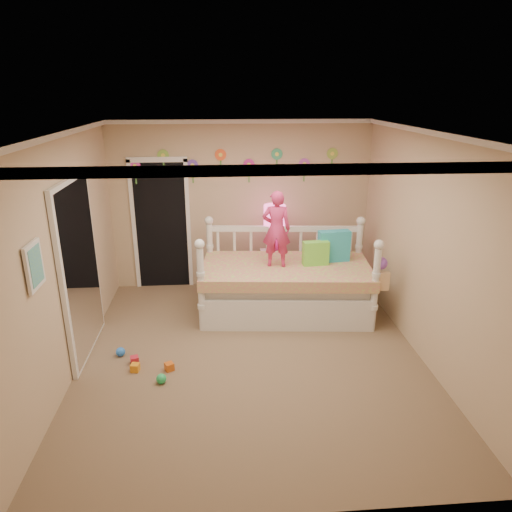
{
  "coord_description": "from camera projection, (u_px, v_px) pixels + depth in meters",
  "views": [
    {
      "loc": [
        -0.33,
        -4.86,
        3.0
      ],
      "look_at": [
        0.1,
        0.6,
        1.05
      ],
      "focal_mm": 32.73,
      "sensor_mm": 36.0,
      "label": 1
    }
  ],
  "objects": [
    {
      "name": "back_wall",
      "position": [
        241.0,
        206.0,
        7.27
      ],
      "size": [
        4.0,
        0.01,
        2.6
      ],
      "primitive_type": "cube",
      "color": "tan",
      "rests_on": "floor"
    },
    {
      "name": "toy_scatter",
      "position": [
        136.0,
        370.0,
        5.19
      ],
      "size": [
        0.9,
        1.36,
        0.11
      ],
      "primitive_type": null,
      "rotation": [
        0.0,
        0.0,
        0.08
      ],
      "color": "#996666",
      "rests_on": "floor"
    },
    {
      "name": "mirror_closet",
      "position": [
        80.0,
        269.0,
        5.38
      ],
      "size": [
        0.07,
        1.3,
        2.1
      ],
      "primitive_type": "cube",
      "color": "white",
      "rests_on": "left_wall"
    },
    {
      "name": "floor",
      "position": [
        252.0,
        355.0,
        5.59
      ],
      "size": [
        4.0,
        4.5,
        0.01
      ],
      "primitive_type": "cube",
      "color": "#7F684C",
      "rests_on": "ground"
    },
    {
      "name": "daybed",
      "position": [
        286.0,
        270.0,
        6.5
      ],
      "size": [
        2.47,
        1.48,
        1.28
      ],
      "primitive_type": null,
      "rotation": [
        0.0,
        0.0,
        -0.09
      ],
      "color": "white",
      "rests_on": "floor"
    },
    {
      "name": "table_lamp",
      "position": [
        275.0,
        221.0,
        7.0
      ],
      "size": [
        0.33,
        0.33,
        0.72
      ],
      "color": "#F1209C",
      "rests_on": "nightstand"
    },
    {
      "name": "ceiling",
      "position": [
        251.0,
        132.0,
        4.72
      ],
      "size": [
        4.0,
        4.5,
        0.01
      ],
      "primitive_type": "cube",
      "color": "white",
      "rests_on": "floor"
    },
    {
      "name": "crown_molding",
      "position": [
        251.0,
        135.0,
        4.73
      ],
      "size": [
        4.0,
        4.5,
        0.06
      ],
      "primitive_type": null,
      "color": "white",
      "rests_on": "ceiling"
    },
    {
      "name": "pillow_turquoise",
      "position": [
        334.0,
        246.0,
        6.55
      ],
      "size": [
        0.45,
        0.2,
        0.44
      ],
      "primitive_type": "cube",
      "rotation": [
        0.0,
        0.0,
        0.1
      ],
      "color": "#27B3C4",
      "rests_on": "daybed"
    },
    {
      "name": "pillow_lime",
      "position": [
        316.0,
        253.0,
        6.42
      ],
      "size": [
        0.37,
        0.16,
        0.34
      ],
      "primitive_type": "cube",
      "rotation": [
        0.0,
        0.0,
        0.1
      ],
      "color": "#7AE345",
      "rests_on": "daybed"
    },
    {
      "name": "nightstand",
      "position": [
        274.0,
        271.0,
        7.27
      ],
      "size": [
        0.42,
        0.33,
        0.67
      ],
      "primitive_type": "cube",
      "rotation": [
        0.0,
        0.0,
        0.06
      ],
      "color": "white",
      "rests_on": "floor"
    },
    {
      "name": "right_wall",
      "position": [
        426.0,
        248.0,
        5.31
      ],
      "size": [
        0.01,
        4.5,
        2.6
      ],
      "primitive_type": "cube",
      "color": "tan",
      "rests_on": "floor"
    },
    {
      "name": "flower_decals",
      "position": [
        235.0,
        165.0,
        7.04
      ],
      "size": [
        3.4,
        0.02,
        0.5
      ],
      "primitive_type": null,
      "color": "#B2668C",
      "rests_on": "back_wall"
    },
    {
      "name": "left_wall",
      "position": [
        66.0,
        258.0,
        5.01
      ],
      "size": [
        0.01,
        4.5,
        2.6
      ],
      "primitive_type": "cube",
      "color": "tan",
      "rests_on": "floor"
    },
    {
      "name": "child",
      "position": [
        276.0,
        229.0,
        6.27
      ],
      "size": [
        0.42,
        0.31,
        1.05
      ],
      "primitive_type": "imported",
      "rotation": [
        0.0,
        0.0,
        2.98
      ],
      "color": "#D9316D",
      "rests_on": "daybed"
    },
    {
      "name": "hanging_bag",
      "position": [
        381.0,
        275.0,
        5.94
      ],
      "size": [
        0.2,
        0.16,
        0.36
      ],
      "primitive_type": null,
      "color": "beige",
      "rests_on": "daybed"
    },
    {
      "name": "closet_doorway",
      "position": [
        161.0,
        224.0,
        7.25
      ],
      "size": [
        0.9,
        0.04,
        2.07
      ],
      "primitive_type": "cube",
      "color": "black",
      "rests_on": "back_wall"
    },
    {
      "name": "wall_picture",
      "position": [
        34.0,
        266.0,
        4.08
      ],
      "size": [
        0.05,
        0.34,
        0.42
      ],
      "primitive_type": "cube",
      "color": "white",
      "rests_on": "left_wall"
    }
  ]
}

